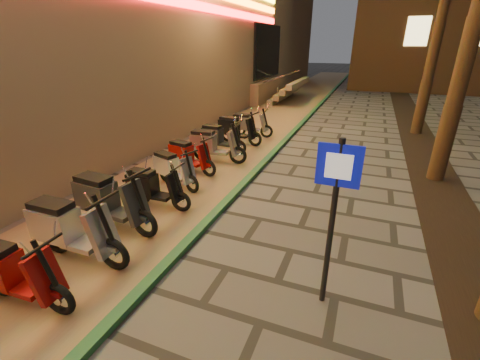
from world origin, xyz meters
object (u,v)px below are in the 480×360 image
at_px(scooter_4, 11,272).
at_px(scooter_11, 219,137).
at_px(pedestrian_sign, 334,204).
at_px(scooter_5, 69,229).
at_px(scooter_12, 235,129).
at_px(scooter_8, 172,168).
at_px(scooter_13, 248,124).
at_px(scooter_9, 188,155).
at_px(scooter_10, 212,145).
at_px(scooter_7, 152,187).
at_px(scooter_6, 107,200).

relative_size(scooter_4, scooter_11, 1.01).
distance_m(pedestrian_sign, scooter_5, 4.11).
bearing_deg(scooter_12, scooter_8, -81.88).
bearing_deg(scooter_4, scooter_11, 88.75).
bearing_deg(scooter_13, pedestrian_sign, -68.88).
distance_m(scooter_8, scooter_9, 0.97).
bearing_deg(scooter_9, scooter_10, 86.37).
height_order(scooter_5, scooter_7, scooter_5).
xyz_separation_m(scooter_4, scooter_8, (-0.18, 4.15, -0.04)).
relative_size(scooter_9, scooter_10, 0.88).
bearing_deg(scooter_8, scooter_5, -70.34).
xyz_separation_m(scooter_8, scooter_9, (-0.13, 0.97, 0.01)).
distance_m(pedestrian_sign, scooter_13, 8.59).
height_order(scooter_7, scooter_13, scooter_13).
xyz_separation_m(scooter_10, scooter_13, (-0.00, 3.03, -0.05)).
bearing_deg(scooter_12, scooter_11, -87.54).
bearing_deg(scooter_12, scooter_10, -78.74).
bearing_deg(scooter_11, scooter_8, -83.28).
bearing_deg(scooter_13, scooter_4, -95.98).
relative_size(scooter_5, scooter_6, 0.97).
bearing_deg(scooter_9, scooter_7, -69.83).
relative_size(pedestrian_sign, scooter_5, 1.29).
bearing_deg(scooter_10, scooter_12, 87.30).
relative_size(scooter_5, scooter_11, 1.15).
bearing_deg(scooter_7, scooter_6, -105.30).
relative_size(scooter_11, scooter_12, 0.94).
height_order(scooter_4, scooter_5, scooter_5).
distance_m(scooter_10, scooter_11, 0.97).
xyz_separation_m(scooter_11, scooter_13, (0.21, 2.09, -0.00)).
height_order(scooter_12, scooter_13, scooter_12).
bearing_deg(scooter_10, scooter_9, -110.04).
bearing_deg(scooter_5, scooter_13, 88.98).
xyz_separation_m(pedestrian_sign, scooter_7, (-3.85, 1.48, -1.05)).
bearing_deg(scooter_7, scooter_4, -91.43).
bearing_deg(scooter_6, scooter_7, 80.32).
height_order(scooter_9, scooter_11, scooter_11).
relative_size(scooter_7, scooter_12, 0.88).
distance_m(scooter_4, scooter_10, 6.09).
relative_size(scooter_8, scooter_13, 0.93).
height_order(scooter_6, scooter_8, scooter_6).
relative_size(scooter_4, scooter_9, 1.05).
xyz_separation_m(scooter_4, scooter_9, (-0.31, 5.12, -0.02)).
xyz_separation_m(scooter_5, scooter_9, (-0.22, 4.10, -0.09)).
relative_size(scooter_8, scooter_9, 0.96).
xyz_separation_m(scooter_8, scooter_13, (0.13, 4.97, 0.03)).
xyz_separation_m(scooter_6, scooter_7, (0.26, 1.00, -0.11)).
bearing_deg(scooter_9, scooter_5, -75.91).
relative_size(scooter_6, scooter_10, 1.07).
bearing_deg(scooter_7, scooter_9, 98.31).
height_order(scooter_4, scooter_8, scooter_4).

